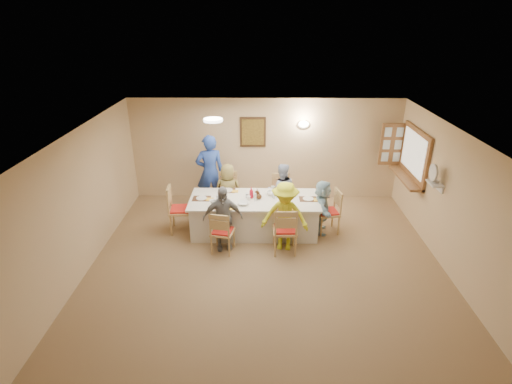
{
  "coord_description": "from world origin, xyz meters",
  "views": [
    {
      "loc": [
        -0.11,
        -5.81,
        4.26
      ],
      "look_at": [
        -0.2,
        1.4,
        1.05
      ],
      "focal_mm": 28.0,
      "sensor_mm": 36.0,
      "label": 1
    }
  ],
  "objects_px": {
    "dining_table": "(254,215)",
    "condiment_ketchup": "(251,193)",
    "chair_back_right": "(281,196)",
    "diner_right_end": "(322,207)",
    "chair_right_end": "(328,212)",
    "diner_back_left": "(228,191)",
    "diner_front_left": "(223,218)",
    "caregiver": "(210,172)",
    "chair_back_left": "(229,194)",
    "diner_front_right": "(285,217)",
    "chair_left_end": "(181,209)",
    "serving_hatch": "(415,155)",
    "desk_fan": "(435,176)",
    "diner_back_right": "(281,191)",
    "chair_front_left": "(223,231)",
    "chair_front_right": "(285,229)"
  },
  "relations": [
    {
      "from": "chair_left_end",
      "to": "condiment_ketchup",
      "type": "bearing_deg",
      "value": -92.5
    },
    {
      "from": "diner_front_right",
      "to": "diner_right_end",
      "type": "height_order",
      "value": "diner_front_right"
    },
    {
      "from": "chair_back_right",
      "to": "diner_front_left",
      "type": "bearing_deg",
      "value": -129.81
    },
    {
      "from": "chair_left_end",
      "to": "serving_hatch",
      "type": "bearing_deg",
      "value": -86.53
    },
    {
      "from": "dining_table",
      "to": "diner_back_left",
      "type": "xyz_separation_m",
      "value": [
        -0.6,
        0.68,
        0.25
      ]
    },
    {
      "from": "diner_front_left",
      "to": "caregiver",
      "type": "bearing_deg",
      "value": 94.83
    },
    {
      "from": "desk_fan",
      "to": "diner_front_right",
      "type": "relative_size",
      "value": 0.21
    },
    {
      "from": "desk_fan",
      "to": "chair_left_end",
      "type": "relative_size",
      "value": 0.29
    },
    {
      "from": "chair_back_right",
      "to": "diner_back_left",
      "type": "distance_m",
      "value": 1.22
    },
    {
      "from": "serving_hatch",
      "to": "diner_back_right",
      "type": "distance_m",
      "value": 2.98
    },
    {
      "from": "dining_table",
      "to": "serving_hatch",
      "type": "bearing_deg",
      "value": 11.52
    },
    {
      "from": "dining_table",
      "to": "diner_right_end",
      "type": "relative_size",
      "value": 2.29
    },
    {
      "from": "dining_table",
      "to": "chair_right_end",
      "type": "distance_m",
      "value": 1.55
    },
    {
      "from": "condiment_ketchup",
      "to": "chair_back_left",
      "type": "bearing_deg",
      "value": 125.78
    },
    {
      "from": "chair_left_end",
      "to": "diner_front_left",
      "type": "relative_size",
      "value": 0.78
    },
    {
      "from": "chair_front_right",
      "to": "diner_front_left",
      "type": "height_order",
      "value": "diner_front_left"
    },
    {
      "from": "diner_front_left",
      "to": "condiment_ketchup",
      "type": "xyz_separation_m",
      "value": [
        0.54,
        0.73,
        0.22
      ]
    },
    {
      "from": "desk_fan",
      "to": "chair_back_right",
      "type": "relative_size",
      "value": 0.31
    },
    {
      "from": "desk_fan",
      "to": "diner_back_right",
      "type": "bearing_deg",
      "value": 154.15
    },
    {
      "from": "chair_right_end",
      "to": "diner_back_left",
      "type": "distance_m",
      "value": 2.26
    },
    {
      "from": "condiment_ketchup",
      "to": "diner_front_left",
      "type": "bearing_deg",
      "value": -126.31
    },
    {
      "from": "caregiver",
      "to": "diner_back_right",
      "type": "bearing_deg",
      "value": 151.36
    },
    {
      "from": "dining_table",
      "to": "chair_back_right",
      "type": "relative_size",
      "value": 2.81
    },
    {
      "from": "chair_front_left",
      "to": "chair_left_end",
      "type": "xyz_separation_m",
      "value": [
        -0.95,
        0.8,
        0.07
      ]
    },
    {
      "from": "chair_front_left",
      "to": "chair_right_end",
      "type": "height_order",
      "value": "chair_right_end"
    },
    {
      "from": "chair_back_left",
      "to": "chair_front_left",
      "type": "relative_size",
      "value": 1.11
    },
    {
      "from": "chair_right_end",
      "to": "condiment_ketchup",
      "type": "distance_m",
      "value": 1.66
    },
    {
      "from": "dining_table",
      "to": "diner_back_right",
      "type": "xyz_separation_m",
      "value": [
        0.6,
        0.68,
        0.26
      ]
    },
    {
      "from": "dining_table",
      "to": "chair_front_right",
      "type": "height_order",
      "value": "chair_front_right"
    },
    {
      "from": "serving_hatch",
      "to": "diner_right_end",
      "type": "height_order",
      "value": "serving_hatch"
    },
    {
      "from": "serving_hatch",
      "to": "diner_front_right",
      "type": "distance_m",
      "value": 3.27
    },
    {
      "from": "diner_back_left",
      "to": "diner_front_left",
      "type": "bearing_deg",
      "value": 89.57
    },
    {
      "from": "chair_right_end",
      "to": "chair_back_left",
      "type": "bearing_deg",
      "value": -120.76
    },
    {
      "from": "chair_back_right",
      "to": "chair_right_end",
      "type": "xyz_separation_m",
      "value": [
        0.95,
        -0.8,
        -0.0
      ]
    },
    {
      "from": "serving_hatch",
      "to": "chair_left_end",
      "type": "bearing_deg",
      "value": -172.0
    },
    {
      "from": "diner_back_right",
      "to": "diner_front_left",
      "type": "xyz_separation_m",
      "value": [
        -1.2,
        -1.36,
        0.02
      ]
    },
    {
      "from": "condiment_ketchup",
      "to": "diner_front_right",
      "type": "bearing_deg",
      "value": -47.93
    },
    {
      "from": "dining_table",
      "to": "diner_front_right",
      "type": "distance_m",
      "value": 0.96
    },
    {
      "from": "chair_back_right",
      "to": "diner_right_end",
      "type": "distance_m",
      "value": 1.15
    },
    {
      "from": "dining_table",
      "to": "chair_right_end",
      "type": "bearing_deg",
      "value": 0.0
    },
    {
      "from": "chair_left_end",
      "to": "chair_front_left",
      "type": "bearing_deg",
      "value": -134.63
    },
    {
      "from": "chair_front_left",
      "to": "chair_right_end",
      "type": "relative_size",
      "value": 0.94
    },
    {
      "from": "chair_right_end",
      "to": "diner_back_right",
      "type": "distance_m",
      "value": 1.18
    },
    {
      "from": "chair_back_right",
      "to": "diner_right_end",
      "type": "height_order",
      "value": "diner_right_end"
    },
    {
      "from": "condiment_ketchup",
      "to": "desk_fan",
      "type": "bearing_deg",
      "value": -11.63
    },
    {
      "from": "diner_front_right",
      "to": "diner_back_right",
      "type": "bearing_deg",
      "value": 98.22
    },
    {
      "from": "chair_left_end",
      "to": "diner_back_left",
      "type": "height_order",
      "value": "diner_back_left"
    },
    {
      "from": "dining_table",
      "to": "condiment_ketchup",
      "type": "bearing_deg",
      "value": 139.37
    },
    {
      "from": "chair_front_right",
      "to": "diner_front_left",
      "type": "xyz_separation_m",
      "value": [
        -1.2,
        0.12,
        0.17
      ]
    },
    {
      "from": "condiment_ketchup",
      "to": "caregiver",
      "type": "bearing_deg",
      "value": 132.02
    }
  ]
}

